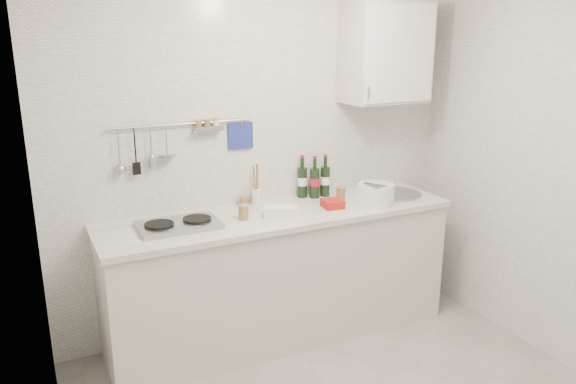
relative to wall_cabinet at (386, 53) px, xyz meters
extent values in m
cube|color=silver|center=(-0.90, 0.18, -0.70)|extent=(3.00, 0.02, 2.50)
cube|color=silver|center=(-2.40, -1.22, -0.70)|extent=(0.02, 2.80, 2.50)
cube|color=beige|center=(-0.90, -0.12, -1.51)|extent=(2.40, 0.60, 0.88)
cube|color=white|center=(-0.90, -0.12, -1.05)|extent=(2.44, 0.64, 0.04)
cube|color=black|center=(-0.90, -0.10, -1.90)|extent=(2.34, 0.52, 0.10)
cube|color=#93969B|center=(-1.60, -0.12, -1.01)|extent=(0.50, 0.32, 0.03)
cylinder|color=black|center=(-1.72, -0.12, -0.99)|extent=(0.18, 0.18, 0.01)
cylinder|color=black|center=(-1.48, -0.12, -0.99)|extent=(0.18, 0.18, 0.01)
cylinder|color=#93969B|center=(0.05, -0.12, -1.02)|extent=(0.40, 0.40, 0.02)
cylinder|color=#93969B|center=(0.05, -0.12, -1.08)|extent=(0.34, 0.34, 0.10)
cylinder|color=#93969B|center=(-1.47, 0.15, -0.43)|extent=(0.95, 0.02, 0.02)
cube|color=navy|center=(-1.06, 0.17, -0.54)|extent=(0.18, 0.02, 0.18)
cube|color=beige|center=(0.00, 0.01, 0.00)|extent=(0.60, 0.35, 0.70)
cube|color=white|center=(0.00, -0.18, 0.00)|extent=(0.56, 0.01, 0.66)
cylinder|color=#93969B|center=(-0.26, -0.19, -0.25)|extent=(0.01, 0.01, 0.08)
cylinder|color=teal|center=(-1.56, -0.07, -1.02)|extent=(0.25, 0.25, 0.01)
cylinder|color=teal|center=(-1.56, -0.07, -1.01)|extent=(0.25, 0.25, 0.01)
cylinder|color=white|center=(-0.22, -0.23, -1.02)|extent=(0.31, 0.31, 0.01)
cylinder|color=white|center=(-0.21, -0.23, -1.01)|extent=(0.30, 0.30, 0.01)
cylinder|color=white|center=(-0.21, -0.22, -0.99)|extent=(0.30, 0.30, 0.01)
cylinder|color=white|center=(-0.20, -0.22, -0.98)|extent=(0.29, 0.29, 0.01)
cylinder|color=white|center=(-0.19, -0.21, -0.97)|extent=(0.28, 0.28, 0.01)
cylinder|color=white|center=(-0.19, -0.21, -0.95)|extent=(0.28, 0.28, 0.01)
cylinder|color=white|center=(-0.18, -0.20, -0.94)|extent=(0.27, 0.27, 0.01)
cylinder|color=white|center=(-0.17, -0.20, -0.92)|extent=(0.27, 0.27, 0.01)
cylinder|color=white|center=(-0.17, -0.20, -0.91)|extent=(0.26, 0.26, 0.01)
cube|color=white|center=(-0.93, -0.21, -1.00)|extent=(0.25, 0.19, 0.07)
cube|color=red|center=(-0.53, -0.19, -1.00)|extent=(0.15, 0.15, 0.06)
cylinder|color=white|center=(-0.97, 0.11, -0.98)|extent=(0.07, 0.07, 0.11)
cylinder|color=olive|center=(-0.96, 0.11, -0.84)|extent=(0.03, 0.05, 0.21)
cylinder|color=olive|center=(-0.98, 0.12, -0.85)|extent=(0.01, 0.04, 0.19)
cylinder|color=olive|center=(-1.07, 0.11, -1.00)|extent=(0.06, 0.06, 0.07)
cylinder|color=tan|center=(-1.07, 0.11, -0.96)|extent=(0.06, 0.06, 0.01)
cylinder|color=olive|center=(-0.47, 0.13, -0.99)|extent=(0.07, 0.07, 0.07)
cylinder|color=tan|center=(-0.47, 0.13, -0.95)|extent=(0.07, 0.07, 0.01)
cylinder|color=olive|center=(-0.37, -0.05, -0.99)|extent=(0.06, 0.06, 0.09)
cylinder|color=tan|center=(-0.37, -0.05, -0.94)|extent=(0.07, 0.07, 0.01)
cylinder|color=olive|center=(-1.18, -0.15, -0.99)|extent=(0.07, 0.07, 0.09)
cylinder|color=tan|center=(-1.18, -0.15, -0.94)|extent=(0.07, 0.07, 0.01)
camera|label=1|loc=(-2.45, -3.39, 0.15)|focal=35.00mm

